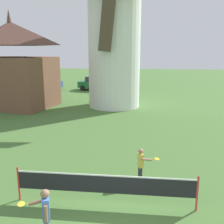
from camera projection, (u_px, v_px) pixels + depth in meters
windmill at (114, 30)px, 20.56m from camera, size 8.71×4.81×13.11m
tennis_net at (105, 184)px, 7.84m from camera, size 5.42×0.06×1.10m
player_near at (45, 213)px, 6.30m from camera, size 0.86×0.45×1.39m
player_far at (141, 163)px, 9.29m from camera, size 0.79×0.40×1.23m
parked_car_blue at (44, 83)px, 30.60m from camera, size 4.33×2.35×1.56m
parked_car_green at (97, 83)px, 30.40m from camera, size 4.38×2.53×1.56m
chapel at (13, 66)px, 21.14m from camera, size 7.18×5.92×7.60m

